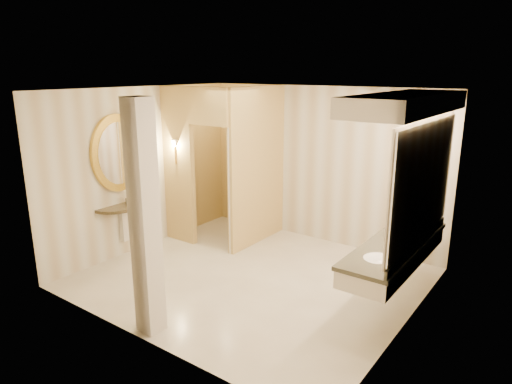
% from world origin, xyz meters
% --- Properties ---
extents(floor, '(4.50, 4.50, 0.00)m').
position_xyz_m(floor, '(0.00, 0.00, 0.00)').
color(floor, silver).
rests_on(floor, ground).
extents(ceiling, '(4.50, 4.50, 0.00)m').
position_xyz_m(ceiling, '(0.00, 0.00, 2.70)').
color(ceiling, white).
rests_on(ceiling, wall_back).
extents(wall_back, '(4.50, 0.02, 2.70)m').
position_xyz_m(wall_back, '(0.00, 2.00, 1.35)').
color(wall_back, beige).
rests_on(wall_back, floor).
extents(wall_front, '(4.50, 0.02, 2.70)m').
position_xyz_m(wall_front, '(0.00, -2.00, 1.35)').
color(wall_front, beige).
rests_on(wall_front, floor).
extents(wall_left, '(0.02, 4.00, 2.70)m').
position_xyz_m(wall_left, '(-2.25, 0.00, 1.35)').
color(wall_left, beige).
rests_on(wall_left, floor).
extents(wall_right, '(0.02, 4.00, 2.70)m').
position_xyz_m(wall_right, '(2.25, 0.00, 1.35)').
color(wall_right, beige).
rests_on(wall_right, floor).
extents(toilet_closet, '(1.50, 1.55, 2.70)m').
position_xyz_m(toilet_closet, '(-1.12, 0.97, 1.39)').
color(toilet_closet, '#D6BB70').
rests_on(toilet_closet, floor).
extents(wall_sconce, '(0.14, 0.14, 0.42)m').
position_xyz_m(wall_sconce, '(-1.93, 0.43, 1.73)').
color(wall_sconce, gold).
rests_on(wall_sconce, toilet_closet).
extents(vanity, '(0.75, 2.40, 2.09)m').
position_xyz_m(vanity, '(1.98, 0.40, 1.63)').
color(vanity, beige).
rests_on(vanity, floor).
extents(console_shelf, '(0.94, 0.94, 1.92)m').
position_xyz_m(console_shelf, '(-2.21, -0.54, 1.34)').
color(console_shelf, black).
rests_on(console_shelf, floor).
extents(pillar, '(0.25, 0.25, 2.70)m').
position_xyz_m(pillar, '(-0.14, -1.80, 1.35)').
color(pillar, beige).
rests_on(pillar, floor).
extents(tissue_box, '(0.14, 0.14, 0.11)m').
position_xyz_m(tissue_box, '(-2.06, -0.47, 0.93)').
color(tissue_box, black).
rests_on(tissue_box, console_shelf).
extents(toilet, '(0.48, 0.75, 0.72)m').
position_xyz_m(toilet, '(-1.11, 1.45, 0.36)').
color(toilet, white).
rests_on(toilet, floor).
extents(soap_bottle_a, '(0.06, 0.06, 0.12)m').
position_xyz_m(soap_bottle_a, '(1.95, 0.54, 0.93)').
color(soap_bottle_a, beige).
rests_on(soap_bottle_a, vanity).
extents(soap_bottle_b, '(0.09, 0.09, 0.11)m').
position_xyz_m(soap_bottle_b, '(1.98, 0.57, 0.93)').
color(soap_bottle_b, silver).
rests_on(soap_bottle_b, vanity).
extents(soap_bottle_c, '(0.10, 0.10, 0.21)m').
position_xyz_m(soap_bottle_c, '(1.90, 0.41, 0.98)').
color(soap_bottle_c, '#C6B28C').
rests_on(soap_bottle_c, vanity).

